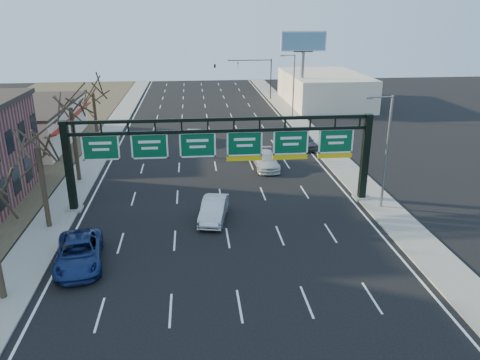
{
  "coord_description": "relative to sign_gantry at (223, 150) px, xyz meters",
  "views": [
    {
      "loc": [
        -2.17,
        -27.1,
        14.89
      ],
      "look_at": [
        1.15,
        4.88,
        3.2
      ],
      "focal_mm": 35.0,
      "sensor_mm": 36.0,
      "label": 1
    }
  ],
  "objects": [
    {
      "name": "car_white_wagon",
      "position": [
        4.86,
        8.94,
        -3.84
      ],
      "size": [
        2.24,
        5.45,
        1.58
      ],
      "primitive_type": "imported",
      "rotation": [
        0.0,
        0.0,
        -0.0
      ],
      "color": "silver",
      "rests_on": "ground"
    },
    {
      "name": "streetlight_near",
      "position": [
        12.31,
        -2.0,
        0.45
      ],
      "size": [
        2.15,
        0.22,
        9.0
      ],
      "color": "slate",
      "rests_on": "sidewalk_right"
    },
    {
      "name": "sidewalk_right",
      "position": [
        12.64,
        12.0,
        -4.57
      ],
      "size": [
        3.0,
        120.0,
        0.12
      ],
      "primitive_type": "cube",
      "color": "gray",
      "rests_on": "ground"
    },
    {
      "name": "billboard_right",
      "position": [
        14.84,
        36.98,
        4.43
      ],
      "size": [
        7.0,
        0.5,
        12.0
      ],
      "color": "slate",
      "rests_on": "ground"
    },
    {
      "name": "lane_markings",
      "position": [
        -0.16,
        12.0,
        -4.62
      ],
      "size": [
        21.6,
        120.0,
        0.01
      ],
      "primitive_type": "cube",
      "color": "white",
      "rests_on": "ground"
    },
    {
      "name": "car_grey_far",
      "position": [
        10.34,
        15.61,
        -3.82
      ],
      "size": [
        2.64,
        5.02,
        1.63
      ],
      "primitive_type": "imported",
      "rotation": [
        0.0,
        0.0,
        0.16
      ],
      "color": "#404245",
      "rests_on": "ground"
    },
    {
      "name": "car_silver_distant",
      "position": [
        -2.28,
        19.3,
        -3.89
      ],
      "size": [
        2.24,
        4.66,
        1.47
      ],
      "primitive_type": "imported",
      "rotation": [
        0.0,
        0.0,
        -0.16
      ],
      "color": "#A5A6A9",
      "rests_on": "ground"
    },
    {
      "name": "streetlight_far",
      "position": [
        12.31,
        32.0,
        0.45
      ],
      "size": [
        2.15,
        0.22,
        9.0
      ],
      "color": "slate",
      "rests_on": "sidewalk_right"
    },
    {
      "name": "tree_mid",
      "position": [
        -12.96,
        7.0,
        3.23
      ],
      "size": [
        3.6,
        3.6,
        9.24
      ],
      "color": "#2E2519",
      "rests_on": "sidewalk_left"
    },
    {
      "name": "sidewalk_left",
      "position": [
        -12.96,
        12.0,
        -4.57
      ],
      "size": [
        3.0,
        120.0,
        0.12
      ],
      "primitive_type": "cube",
      "color": "gray",
      "rests_on": "ground"
    },
    {
      "name": "car_silver_sedan",
      "position": [
        -0.96,
        -2.85,
        -3.82
      ],
      "size": [
        2.65,
        5.18,
        1.63
      ],
      "primitive_type": "imported",
      "rotation": [
        0.0,
        0.0,
        -0.2
      ],
      "color": "#B9B9BE",
      "rests_on": "ground"
    },
    {
      "name": "car_blue_suv",
      "position": [
        -9.58,
        -8.66,
        -3.81
      ],
      "size": [
        3.57,
        6.25,
        1.64
      ],
      "primitive_type": "imported",
      "rotation": [
        0.0,
        0.0,
        0.15
      ],
      "color": "navy",
      "rests_on": "ground"
    },
    {
      "name": "tree_far",
      "position": [
        -12.96,
        17.0,
        2.86
      ],
      "size": [
        3.6,
        3.6,
        8.86
      ],
      "color": "#2E2519",
      "rests_on": "sidewalk_left"
    },
    {
      "name": "tree_gantry",
      "position": [
        -12.96,
        -3.0,
        2.48
      ],
      "size": [
        3.6,
        3.6,
        8.48
      ],
      "color": "#2E2519",
      "rests_on": "sidewalk_left"
    },
    {
      "name": "ground",
      "position": [
        -0.16,
        -8.0,
        -4.63
      ],
      "size": [
        160.0,
        160.0,
        0.0
      ],
      "primitive_type": "plane",
      "color": "black",
      "rests_on": "ground"
    },
    {
      "name": "cream_strip",
      "position": [
        -21.64,
        21.0,
        -2.27
      ],
      "size": [
        10.9,
        18.4,
        4.7
      ],
      "color": "beige",
      "rests_on": "ground"
    },
    {
      "name": "sign_gantry",
      "position": [
        0.0,
        0.0,
        0.0
      ],
      "size": [
        24.6,
        1.2,
        7.2
      ],
      "color": "black",
      "rests_on": "ground"
    },
    {
      "name": "traffic_signal_mast",
      "position": [
        5.53,
        47.0,
        0.87
      ],
      "size": [
        10.16,
        0.54,
        7.0
      ],
      "color": "black",
      "rests_on": "ground"
    },
    {
      "name": "building_right_distant",
      "position": [
        19.84,
        42.0,
        -2.13
      ],
      "size": [
        12.0,
        20.0,
        5.0
      ],
      "primitive_type": "cube",
      "color": "beige",
      "rests_on": "ground"
    }
  ]
}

